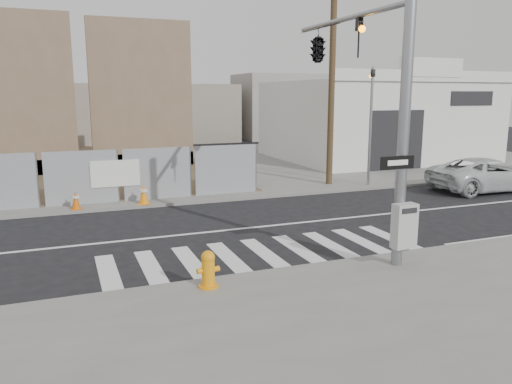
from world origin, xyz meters
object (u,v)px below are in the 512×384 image
object	(u,v)px
fire_hydrant	(208,269)
suv	(488,174)
signal_pole	(343,71)
traffic_cone_c	(76,200)
auto_shop	(375,120)
traffic_cone_d	(144,194)

from	to	relation	value
fire_hydrant	suv	distance (m)	15.91
signal_pole	traffic_cone_c	world-z (taller)	signal_pole
suv	traffic_cone_c	distance (m)	16.99
auto_shop	traffic_cone_c	size ratio (longest dim) A/B	17.29
fire_hydrant	signal_pole	bearing A→B (deg)	21.14
signal_pole	auto_shop	distance (m)	19.04
suv	fire_hydrant	bearing A→B (deg)	117.87
traffic_cone_c	traffic_cone_d	bearing A→B (deg)	-0.00
auto_shop	traffic_cone_d	bearing A→B (deg)	-151.47
auto_shop	traffic_cone_c	distance (m)	20.54
traffic_cone_d	suv	bearing A→B (deg)	-8.65
auto_shop	fire_hydrant	xyz separation A→B (m)	(-16.12, -17.52, -2.02)
fire_hydrant	suv	bearing A→B (deg)	17.04
traffic_cone_c	auto_shop	bearing A→B (deg)	25.33
signal_pole	auto_shop	size ratio (longest dim) A/B	0.58
signal_pole	traffic_cone_c	size ratio (longest dim) A/B	10.09
signal_pole	traffic_cone_c	distance (m)	10.32
auto_shop	suv	size ratio (longest dim) A/B	2.31
signal_pole	traffic_cone_d	size ratio (longest dim) A/B	8.83
fire_hydrant	traffic_cone_c	world-z (taller)	fire_hydrant
suv	traffic_cone_c	world-z (taller)	suv
signal_pole	suv	world-z (taller)	signal_pole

